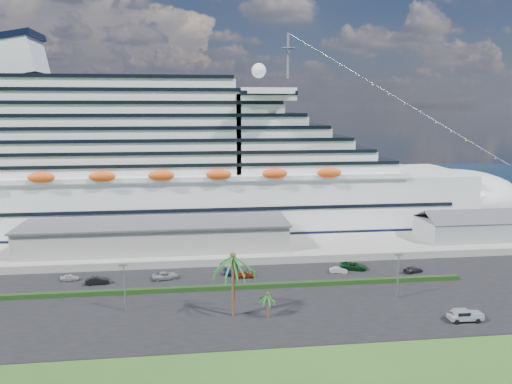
{
  "coord_description": "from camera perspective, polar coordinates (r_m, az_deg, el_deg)",
  "views": [
    {
      "loc": [
        -15.9,
        -73.94,
        34.3
      ],
      "look_at": [
        -2.99,
        30.0,
        16.37
      ],
      "focal_mm": 35.0,
      "sensor_mm": 36.0,
      "label": 1
    }
  ],
  "objects": [
    {
      "name": "ground",
      "position": [
        83.05,
        4.76,
        -14.72
      ],
      "size": [
        420.0,
        420.0,
        0.0
      ],
      "primitive_type": "plane",
      "color": "#2B541C",
      "rests_on": "ground"
    },
    {
      "name": "asphalt_lot",
      "position": [
        92.95,
        3.35,
        -11.92
      ],
      "size": [
        140.0,
        38.0,
        0.12
      ],
      "primitive_type": "cube",
      "color": "black",
      "rests_on": "ground"
    },
    {
      "name": "wharf",
      "position": [
        119.8,
        0.84,
        -6.48
      ],
      "size": [
        240.0,
        20.0,
        1.8
      ],
      "primitive_type": "cube",
      "color": "gray",
      "rests_on": "ground"
    },
    {
      "name": "water",
      "position": [
        207.41,
        -2.59,
        0.19
      ],
      "size": [
        420.0,
        160.0,
        0.02
      ],
      "primitive_type": "cube",
      "color": "black",
      "rests_on": "ground"
    },
    {
      "name": "cruise_ship",
      "position": [
        139.17,
        -9.35,
        2.32
      ],
      "size": [
        191.0,
        38.0,
        54.0
      ],
      "color": "silver",
      "rests_on": "ground"
    },
    {
      "name": "terminal_building",
      "position": [
        118.0,
        -11.32,
        -4.85
      ],
      "size": [
        61.0,
        15.0,
        6.3
      ],
      "color": "gray",
      "rests_on": "wharf"
    },
    {
      "name": "port_shed",
      "position": [
        135.97,
        23.15,
        -3.79
      ],
      "size": [
        24.0,
        12.31,
        7.37
      ],
      "color": "gray",
      "rests_on": "wharf"
    },
    {
      "name": "hedge",
      "position": [
        96.38,
        -1.96,
        -10.78
      ],
      "size": [
        88.0,
        1.1,
        0.9
      ],
      "primitive_type": "cube",
      "color": "black",
      "rests_on": "asphalt_lot"
    },
    {
      "name": "lamp_post_left",
      "position": [
        87.75,
        -14.82,
        -9.89
      ],
      "size": [
        1.6,
        0.35,
        8.27
      ],
      "color": "gray",
      "rests_on": "asphalt_lot"
    },
    {
      "name": "lamp_post_right",
      "position": [
        94.03,
        15.94,
        -8.61
      ],
      "size": [
        1.6,
        0.35,
        8.27
      ],
      "color": "gray",
      "rests_on": "asphalt_lot"
    },
    {
      "name": "palm_tall",
      "position": [
        82.09,
        -2.64,
        -8.1
      ],
      "size": [
        8.82,
        8.82,
        11.13
      ],
      "color": "#47301E",
      "rests_on": "ground"
    },
    {
      "name": "palm_short",
      "position": [
        83.14,
        1.33,
        -11.91
      ],
      "size": [
        3.53,
        3.53,
        4.56
      ],
      "color": "#47301E",
      "rests_on": "ground"
    },
    {
      "name": "parked_car_0",
      "position": [
        107.28,
        -20.52,
        -9.16
      ],
      "size": [
        3.68,
        1.6,
        1.24
      ],
      "primitive_type": "imported",
      "rotation": [
        0.0,
        0.0,
        1.61
      ],
      "color": "#B4B4B6",
      "rests_on": "asphalt_lot"
    },
    {
      "name": "parked_car_1",
      "position": [
        103.45,
        -17.66,
        -9.61
      ],
      "size": [
        4.72,
        2.07,
        1.51
      ],
      "primitive_type": "imported",
      "rotation": [
        0.0,
        0.0,
        1.68
      ],
      "color": "black",
      "rests_on": "asphalt_lot"
    },
    {
      "name": "parked_car_2",
      "position": [
        103.08,
        -10.32,
        -9.39
      ],
      "size": [
        5.6,
        3.51,
        1.44
      ],
      "primitive_type": "imported",
      "rotation": [
        0.0,
        0.0,
        1.8
      ],
      "color": "#9798A0",
      "rests_on": "asphalt_lot"
    },
    {
      "name": "parked_car_3",
      "position": [
        103.31,
        -2.4,
        -9.22
      ],
      "size": [
        5.04,
        3.58,
        1.36
      ],
      "primitive_type": "imported",
      "rotation": [
        0.0,
        0.0,
        1.17
      ],
      "color": "#141647",
      "rests_on": "asphalt_lot"
    },
    {
      "name": "parked_car_4",
      "position": [
        102.34,
        -1.29,
        -9.37
      ],
      "size": [
        4.31,
        1.92,
        1.44
      ],
      "primitive_type": "imported",
      "rotation": [
        0.0,
        0.0,
        1.63
      ],
      "color": "maroon",
      "rests_on": "asphalt_lot"
    },
    {
      "name": "parked_car_5",
      "position": [
        106.35,
        9.4,
        -8.82
      ],
      "size": [
        3.92,
        2.22,
        1.22
      ],
      "primitive_type": "imported",
      "rotation": [
        0.0,
        0.0,
        1.3
      ],
      "color": "silver",
      "rests_on": "asphalt_lot"
    },
    {
      "name": "parked_car_6",
      "position": [
        109.21,
        11.1,
        -8.28
      ],
      "size": [
        6.27,
        4.57,
        1.58
      ],
      "primitive_type": "imported",
      "rotation": [
        0.0,
        0.0,
        1.19
      ],
      "color": "#0C3316",
      "rests_on": "asphalt_lot"
    },
    {
      "name": "parked_car_7",
      "position": [
        110.27,
        17.52,
        -8.47
      ],
      "size": [
        4.57,
        2.79,
        1.24
      ],
      "primitive_type": "imported",
      "rotation": [
        0.0,
        0.0,
        1.84
      ],
      "color": "black",
      "rests_on": "asphalt_lot"
    },
    {
      "name": "pickup_truck",
      "position": [
        89.29,
        22.75,
        -12.85
      ],
      "size": [
        5.56,
        2.22,
        1.94
      ],
      "color": "black",
      "rests_on": "asphalt_lot"
    },
    {
      "name": "boat_trailer",
      "position": [
        90.25,
        22.79,
        -12.61
      ],
      "size": [
        5.53,
        3.52,
        1.59
      ],
      "color": "gray",
      "rests_on": "asphalt_lot"
    }
  ]
}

